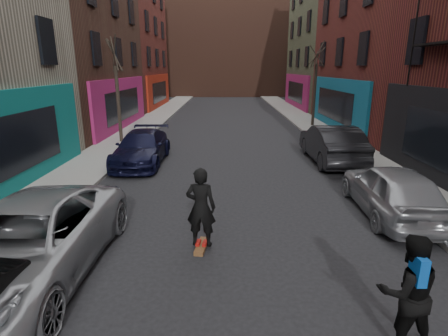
{
  "coord_description": "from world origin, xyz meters",
  "views": [
    {
      "loc": [
        -0.25,
        -1.67,
        4.18
      ],
      "look_at": [
        -0.28,
        7.31,
        1.6
      ],
      "focal_mm": 28.0,
      "sensor_mm": 36.0,
      "label": 1
    }
  ],
  "objects_px": {
    "tree_right_far": "(316,77)",
    "skateboard": "(202,246)",
    "pedestrian": "(407,292)",
    "parked_left_far": "(26,243)",
    "parked_left_end": "(142,148)",
    "tree_left_far": "(117,83)",
    "skateboarder": "(201,207)",
    "parked_right_end": "(331,144)",
    "parked_right_far": "(392,190)"
  },
  "relations": [
    {
      "from": "parked_left_end",
      "to": "skateboard",
      "type": "xyz_separation_m",
      "value": [
        3.19,
        -7.79,
        -0.67
      ]
    },
    {
      "from": "parked_left_far",
      "to": "parked_right_end",
      "type": "bearing_deg",
      "value": 46.85
    },
    {
      "from": "parked_left_far",
      "to": "parked_right_end",
      "type": "relative_size",
      "value": 1.11
    },
    {
      "from": "parked_left_far",
      "to": "parked_right_far",
      "type": "bearing_deg",
      "value": 20.75
    },
    {
      "from": "parked_right_end",
      "to": "pedestrian",
      "type": "distance_m",
      "value": 11.27
    },
    {
      "from": "tree_right_far",
      "to": "skateboarder",
      "type": "distance_m",
      "value": 19.59
    },
    {
      "from": "tree_right_far",
      "to": "parked_left_end",
      "type": "xyz_separation_m",
      "value": [
        -10.2,
        -10.33,
        -2.81
      ]
    },
    {
      "from": "tree_right_far",
      "to": "skateboarder",
      "type": "xyz_separation_m",
      "value": [
        -7.01,
        -18.12,
        -2.47
      ]
    },
    {
      "from": "parked_left_end",
      "to": "parked_right_far",
      "type": "relative_size",
      "value": 1.1
    },
    {
      "from": "parked_left_end",
      "to": "parked_right_end",
      "type": "bearing_deg",
      "value": 1.55
    },
    {
      "from": "parked_left_far",
      "to": "parked_right_end",
      "type": "xyz_separation_m",
      "value": [
        8.85,
        9.3,
        0.06
      ]
    },
    {
      "from": "parked_left_end",
      "to": "skateboarder",
      "type": "xyz_separation_m",
      "value": [
        3.19,
        -7.79,
        0.34
      ]
    },
    {
      "from": "tree_right_far",
      "to": "skateboard",
      "type": "relative_size",
      "value": 8.5
    },
    {
      "from": "parked_right_end",
      "to": "skateboarder",
      "type": "bearing_deg",
      "value": 55.84
    },
    {
      "from": "skateboard",
      "to": "parked_right_far",
      "type": "bearing_deg",
      "value": 28.41
    },
    {
      "from": "tree_left_far",
      "to": "parked_left_far",
      "type": "distance_m",
      "value": 13.76
    },
    {
      "from": "skateboarder",
      "to": "pedestrian",
      "type": "height_order",
      "value": "skateboarder"
    },
    {
      "from": "parked_left_end",
      "to": "tree_right_far",
      "type": "bearing_deg",
      "value": 45.19
    },
    {
      "from": "tree_left_far",
      "to": "skateboard",
      "type": "height_order",
      "value": "tree_left_far"
    },
    {
      "from": "tree_left_far",
      "to": "skateboard",
      "type": "xyz_separation_m",
      "value": [
        5.39,
        -12.12,
        -3.33
      ]
    },
    {
      "from": "tree_left_far",
      "to": "skateboarder",
      "type": "height_order",
      "value": "tree_left_far"
    },
    {
      "from": "skateboard",
      "to": "pedestrian",
      "type": "relative_size",
      "value": 0.43
    },
    {
      "from": "parked_left_far",
      "to": "parked_right_far",
      "type": "distance_m",
      "value": 9.44
    },
    {
      "from": "parked_left_far",
      "to": "tree_left_far",
      "type": "bearing_deg",
      "value": 98.73
    },
    {
      "from": "parked_left_far",
      "to": "parked_right_end",
      "type": "height_order",
      "value": "parked_right_end"
    },
    {
      "from": "tree_left_far",
      "to": "pedestrian",
      "type": "bearing_deg",
      "value": -60.14
    },
    {
      "from": "parked_right_end",
      "to": "pedestrian",
      "type": "height_order",
      "value": "pedestrian"
    },
    {
      "from": "parked_left_end",
      "to": "pedestrian",
      "type": "height_order",
      "value": "pedestrian"
    },
    {
      "from": "parked_left_far",
      "to": "parked_right_far",
      "type": "height_order",
      "value": "parked_left_far"
    },
    {
      "from": "tree_left_far",
      "to": "parked_left_far",
      "type": "xyz_separation_m",
      "value": [
        1.95,
        -13.37,
        -2.58
      ]
    },
    {
      "from": "skateboard",
      "to": "skateboarder",
      "type": "distance_m",
      "value": 1.01
    },
    {
      "from": "skateboard",
      "to": "pedestrian",
      "type": "distance_m",
      "value": 4.56
    },
    {
      "from": "parked_left_end",
      "to": "parked_right_end",
      "type": "height_order",
      "value": "parked_right_end"
    },
    {
      "from": "pedestrian",
      "to": "tree_left_far",
      "type": "bearing_deg",
      "value": -60.07
    },
    {
      "from": "tree_left_far",
      "to": "skateboarder",
      "type": "distance_m",
      "value": 13.47
    },
    {
      "from": "parked_left_end",
      "to": "parked_right_end",
      "type": "relative_size",
      "value": 0.96
    },
    {
      "from": "skateboard",
      "to": "pedestrian",
      "type": "bearing_deg",
      "value": -34.53
    },
    {
      "from": "pedestrian",
      "to": "skateboarder",
      "type": "bearing_deg",
      "value": -42.36
    },
    {
      "from": "parked_right_far",
      "to": "parked_right_end",
      "type": "relative_size",
      "value": 0.87
    },
    {
      "from": "parked_left_end",
      "to": "tree_left_far",
      "type": "bearing_deg",
      "value": 116.76
    },
    {
      "from": "parked_left_far",
      "to": "skateboard",
      "type": "xyz_separation_m",
      "value": [
        3.44,
        1.25,
        -0.75
      ]
    },
    {
      "from": "tree_right_far",
      "to": "skateboard",
      "type": "height_order",
      "value": "tree_right_far"
    },
    {
      "from": "tree_right_far",
      "to": "parked_left_far",
      "type": "height_order",
      "value": "tree_right_far"
    },
    {
      "from": "tree_left_far",
      "to": "skateboarder",
      "type": "xyz_separation_m",
      "value": [
        5.39,
        -12.12,
        -2.32
      ]
    },
    {
      "from": "tree_right_far",
      "to": "parked_right_end",
      "type": "height_order",
      "value": "tree_right_far"
    },
    {
      "from": "parked_right_end",
      "to": "skateboard",
      "type": "height_order",
      "value": "parked_right_end"
    },
    {
      "from": "parked_left_far",
      "to": "parked_left_end",
      "type": "distance_m",
      "value": 9.05
    },
    {
      "from": "skateboard",
      "to": "skateboarder",
      "type": "xyz_separation_m",
      "value": [
        0.0,
        0.0,
        1.01
      ]
    },
    {
      "from": "tree_left_far",
      "to": "tree_right_far",
      "type": "distance_m",
      "value": 13.78
    },
    {
      "from": "parked_right_end",
      "to": "skateboarder",
      "type": "xyz_separation_m",
      "value": [
        -5.41,
        -8.05,
        0.2
      ]
    }
  ]
}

